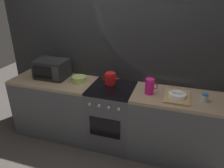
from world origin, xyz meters
TOP-DOWN VIEW (x-y plane):
  - ground_plane at (0.00, 0.00)m, footprint 8.00×8.00m
  - back_wall at (0.00, 0.32)m, footprint 3.60×0.05m
  - counter_left at (-0.90, 0.00)m, footprint 1.20×0.60m
  - stove_unit at (-0.00, -0.00)m, footprint 0.60×0.63m
  - counter_right at (0.90, 0.00)m, footprint 1.20×0.60m
  - microwave at (-0.95, 0.07)m, footprint 0.46×0.35m
  - kettle at (-0.05, 0.10)m, footprint 0.28×0.15m
  - mixing_bowl at (-0.50, 0.04)m, footprint 0.20×0.20m
  - pitcher at (0.51, -0.03)m, footprint 0.16×0.11m
  - dish_pile at (0.84, -0.03)m, footprint 0.30×0.40m
  - spice_jar at (1.15, -0.04)m, footprint 0.08×0.08m

SIDE VIEW (x-z plane):
  - ground_plane at x=0.00m, z-range 0.00..0.00m
  - stove_unit at x=0.00m, z-range 0.00..0.90m
  - counter_left at x=-0.90m, z-range 0.00..0.90m
  - counter_right at x=0.90m, z-range 0.00..0.90m
  - dish_pile at x=0.84m, z-range 0.89..0.96m
  - mixing_bowl at x=-0.50m, z-range 0.90..0.98m
  - spice_jar at x=1.15m, z-range 0.90..1.00m
  - kettle at x=-0.05m, z-range 0.90..1.06m
  - pitcher at x=0.51m, z-range 0.90..1.10m
  - microwave at x=-0.95m, z-range 0.90..1.17m
  - back_wall at x=0.00m, z-range 0.00..2.40m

